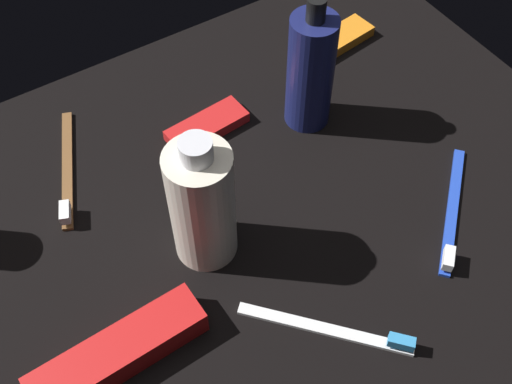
{
  "coord_description": "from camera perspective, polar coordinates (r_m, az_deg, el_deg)",
  "views": [
    {
      "loc": [
        22.58,
        35.69,
        60.11
      ],
      "look_at": [
        0.0,
        0.0,
        3.0
      ],
      "focal_mm": 44.82,
      "sensor_mm": 36.0,
      "label": 1
    }
  ],
  "objects": [
    {
      "name": "lotion_bottle",
      "position": [
        0.77,
        4.89,
        10.71
      ],
      "size": [
        5.67,
        5.67,
        18.14
      ],
      "color": "navy",
      "rests_on": "ground_plane"
    },
    {
      "name": "ground_plane",
      "position": [
        0.74,
        0.0,
        -1.66
      ],
      "size": [
        84.0,
        64.0,
        1.2
      ],
      "primitive_type": "cube",
      "color": "black"
    },
    {
      "name": "toothbrush_brown",
      "position": [
        0.79,
        -16.54,
        1.64
      ],
      "size": [
        7.89,
        17.13,
        2.1
      ],
      "color": "brown",
      "rests_on": "ground_plane"
    },
    {
      "name": "toothpaste_box_red",
      "position": [
        0.65,
        -12.16,
        -13.87
      ],
      "size": [
        17.74,
        5.0,
        3.2
      ],
      "primitive_type": "cube",
      "rotation": [
        0.0,
        0.0,
        0.03
      ],
      "color": "red",
      "rests_on": "ground_plane"
    },
    {
      "name": "toothbrush_blue",
      "position": [
        0.75,
        17.1,
        -1.99
      ],
      "size": [
        14.2,
        12.92,
        2.1
      ],
      "color": "blue",
      "rests_on": "ground_plane"
    },
    {
      "name": "snack_bar_orange",
      "position": [
        0.93,
        7.35,
        13.34
      ],
      "size": [
        10.82,
        5.29,
        1.5
      ],
      "primitive_type": "cube",
      "rotation": [
        0.0,
        0.0,
        0.13
      ],
      "color": "orange",
      "rests_on": "ground_plane"
    },
    {
      "name": "toothbrush_white",
      "position": [
        0.66,
        7.15,
        -12.12
      ],
      "size": [
        13.1,
        14.03,
        2.1
      ],
      "color": "white",
      "rests_on": "ground_plane"
    },
    {
      "name": "snack_bar_red",
      "position": [
        0.81,
        -4.4,
        5.87
      ],
      "size": [
        10.7,
        4.86,
        1.5
      ],
      "primitive_type": "cube",
      "rotation": [
        0.0,
        0.0,
        0.08
      ],
      "color": "red",
      "rests_on": "ground_plane"
    },
    {
      "name": "bodywash_bottle",
      "position": [
        0.64,
        -4.83,
        -1.09
      ],
      "size": [
        6.77,
        6.77,
        17.29
      ],
      "color": "silver",
      "rests_on": "ground_plane"
    }
  ]
}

